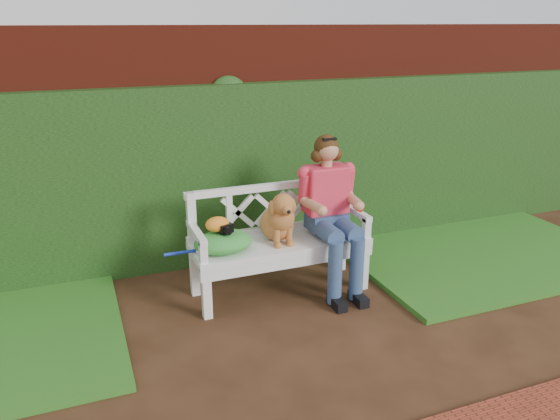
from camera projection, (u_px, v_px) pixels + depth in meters
name	position (u px, v px, depth m)	size (l,w,h in m)	color
ground	(290.00, 348.00, 3.93)	(60.00, 60.00, 0.00)	black
brick_wall	(216.00, 145.00, 5.24)	(10.00, 0.30, 2.20)	#611A0E
ivy_hedge	(223.00, 176.00, 5.13)	(10.00, 0.18, 1.70)	#2D621D
grass_right	(475.00, 250.00, 5.54)	(2.60, 2.00, 0.05)	#1E5E18
garden_bench	(280.00, 266.00, 4.69)	(1.58, 0.60, 0.48)	white
seated_woman	(328.00, 216.00, 4.68)	(0.55, 0.73, 1.29)	#D8486B
dog	(278.00, 215.00, 4.53)	(0.30, 0.41, 0.45)	#905F32
tennis_racket	(211.00, 248.00, 4.41)	(0.59, 0.25, 0.03)	white
green_bag	(223.00, 242.00, 4.37)	(0.47, 0.37, 0.16)	#1F9623
camera_item	(225.00, 228.00, 4.33)	(0.11, 0.08, 0.07)	black
baseball_glove	(217.00, 224.00, 4.34)	(0.20, 0.14, 0.12)	orange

